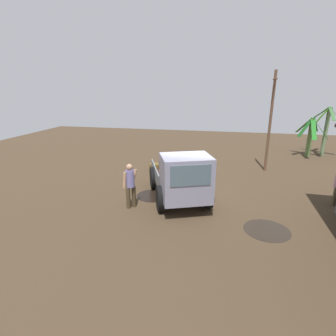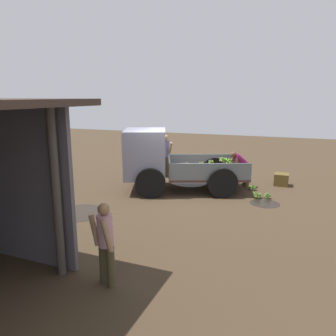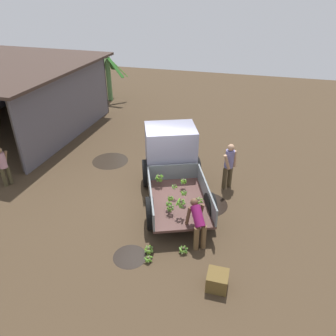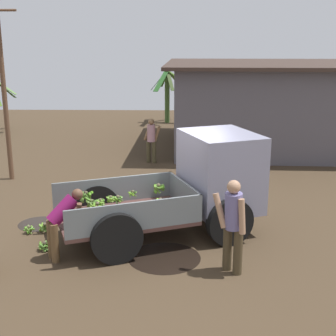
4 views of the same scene
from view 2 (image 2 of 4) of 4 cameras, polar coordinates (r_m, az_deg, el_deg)
ground at (r=11.27m, az=1.12°, el=-4.54°), size 36.00×36.00×0.00m
mud_patch_0 at (r=10.73m, az=16.48°, el=-5.93°), size 0.93×0.93×0.01m
mud_patch_1 at (r=9.85m, az=-15.12°, el=-7.51°), size 1.49×1.49×0.01m
mud_patch_2 at (r=12.80m, az=3.84°, el=-2.47°), size 1.41×1.41×0.01m
cargo_truck at (r=11.50m, az=-1.77°, el=1.58°), size 4.58×3.19×2.16m
person_foreground_visitor at (r=13.49m, az=-0.46°, el=2.52°), size 0.62×0.50×1.75m
person_worker_loading at (r=12.24m, az=12.65°, el=0.32°), size 0.76×0.71×1.34m
person_bystander_near_shed at (r=5.91m, az=-10.89°, el=-12.26°), size 0.63×0.44×1.52m
banana_bunch_on_ground_0 at (r=11.15m, az=15.29°, el=-4.53°), size 0.28×0.28×0.22m
banana_bunch_on_ground_1 at (r=11.22m, az=16.95°, el=-4.59°), size 0.24×0.23×0.19m
banana_bunch_on_ground_2 at (r=12.07m, az=14.51°, el=-3.26°), size 0.28×0.27×0.20m
wooden_crate_0 at (r=13.01m, az=19.13°, el=-1.90°), size 0.51×0.51×0.45m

